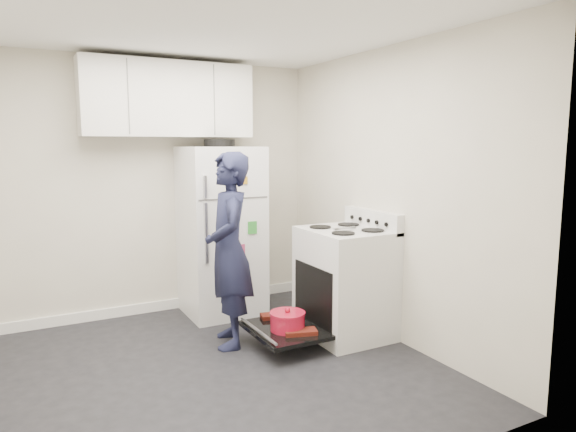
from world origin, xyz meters
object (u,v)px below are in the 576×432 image
refrigerator (221,230)px  open_oven_door (286,326)px  electric_range (344,284)px  person (229,250)px

refrigerator → open_oven_door: bearing=-83.1°
electric_range → open_oven_door: electric_range is taller
refrigerator → person: refrigerator is taller
person → open_oven_door: bearing=66.4°
open_oven_door → person: person is taller
open_oven_door → person: bearing=141.4°
electric_range → open_oven_door: bearing=-178.3°
electric_range → open_oven_door: 0.65m
electric_range → refrigerator: bearing=123.4°
open_oven_door → person: 0.79m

